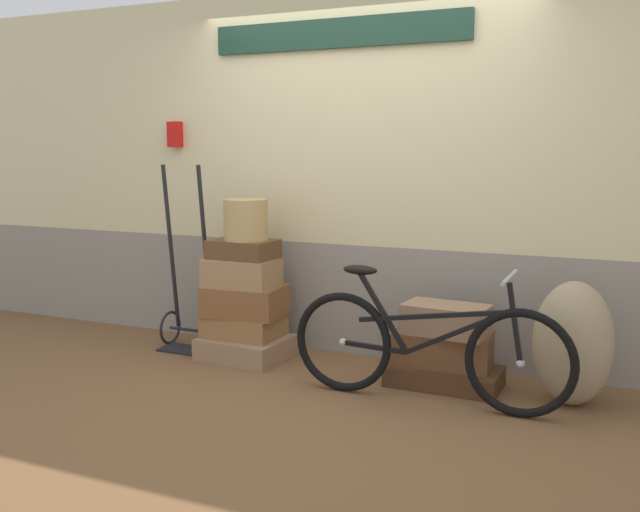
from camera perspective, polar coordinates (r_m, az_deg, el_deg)
The scene contains 14 objects.
ground at distance 4.68m, azimuth -0.28°, elevation -10.70°, with size 10.23×5.20×0.06m, color brown.
station_building at distance 5.20m, azimuth 3.67°, elevation 6.55°, with size 8.23×0.74×2.66m.
suitcase_0 at distance 5.25m, azimuth -5.98°, elevation -7.34°, with size 0.60×0.50×0.16m, color #937051.
suitcase_1 at distance 5.24m, azimuth -6.12°, elevation -5.55°, with size 0.53×0.41×0.16m, color olive.
suitcase_2 at distance 5.19m, azimuth -6.02°, elevation -3.56°, with size 0.55×0.41×0.22m, color brown.
suitcase_3 at distance 5.14m, azimuth -6.30°, elevation -1.30°, with size 0.49×0.38×0.20m, color #9E754C.
suitcase_4 at distance 5.12m, azimuth -6.20°, elevation 0.56°, with size 0.46×0.33×0.13m, color brown.
suitcase_5 at distance 4.71m, azimuth 9.97°, elevation -9.51°, with size 0.72×0.39×0.13m, color #4C2D19.
suitcase_6 at distance 4.70m, azimuth 9.84°, elevation -7.37°, with size 0.62×0.33×0.22m, color brown.
suitcase_7 at distance 4.61m, azimuth 10.11°, elevation -5.05°, with size 0.53×0.30×0.19m, color #937051.
wicker_basket at distance 5.08m, azimuth -5.99°, elevation 2.92°, with size 0.32×0.32×0.29m, color tan.
luggage_trolley at distance 5.53m, azimuth -10.58°, elevation -3.73°, with size 0.39×0.35×1.41m.
burlap_sack at distance 4.49m, azimuth 19.68°, elevation -6.65°, with size 0.46×0.39×0.75m, color #9E8966.
bicycle at distance 4.31m, azimuth 8.53°, elevation -7.35°, with size 1.72×0.46×0.82m.
Camera 1 is at (1.82, -4.03, 1.52)m, focal length 39.74 mm.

